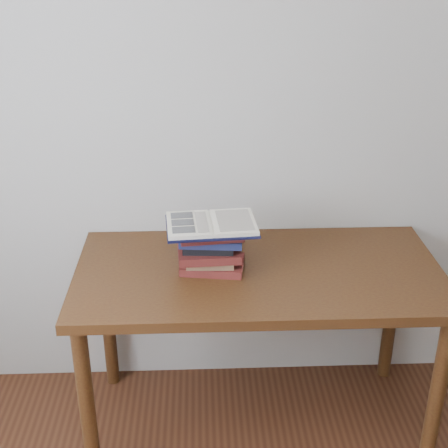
{
  "coord_description": "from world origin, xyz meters",
  "views": [
    {
      "loc": [
        -0.16,
        -0.75,
        1.98
      ],
      "look_at": [
        -0.08,
        1.32,
        1.0
      ],
      "focal_mm": 50.0,
      "sensor_mm": 36.0,
      "label": 1
    }
  ],
  "objects": [
    {
      "name": "open_book",
      "position": [
        -0.12,
        1.38,
        0.97
      ],
      "size": [
        0.36,
        0.26,
        0.03
      ],
      "rotation": [
        0.0,
        0.0,
        0.08
      ],
      "color": "black",
      "rests_on": "book_stack"
    },
    {
      "name": "room_shell",
      "position": [
        -0.08,
        0.01,
        1.63
      ],
      "size": [
        3.54,
        3.54,
        2.62
      ],
      "color": "#B4B2AB",
      "rests_on": "ground"
    },
    {
      "name": "book_stack",
      "position": [
        -0.13,
        1.39,
        0.87
      ],
      "size": [
        0.27,
        0.21,
        0.18
      ],
      "color": "maroon",
      "rests_on": "desk"
    },
    {
      "name": "desk",
      "position": [
        0.06,
        1.38,
        0.68
      ],
      "size": [
        1.44,
        0.72,
        0.77
      ],
      "color": "#482D12",
      "rests_on": "ground"
    }
  ]
}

